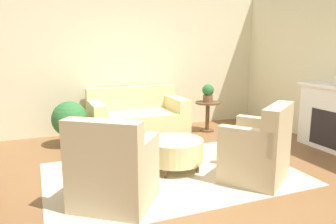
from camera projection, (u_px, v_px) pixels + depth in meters
name	position (u px, v px, depth m)	size (l,w,h in m)	color
ground_plane	(173.00, 174.00, 4.45)	(16.00, 16.00, 0.00)	brown
wall_back	(122.00, 61.00, 6.60)	(9.23, 0.12, 2.80)	beige
rug	(173.00, 174.00, 4.45)	(3.34, 2.16, 0.01)	beige
couch	(137.00, 118.00, 6.34)	(1.81, 0.97, 0.91)	beige
armchair_left	(112.00, 172.00, 3.49)	(1.08, 1.06, 1.00)	#C6B289
armchair_right	(259.00, 151.00, 4.20)	(1.08, 1.06, 1.00)	#C6B289
ottoman_table	(175.00, 150.00, 4.57)	(0.79, 0.79, 0.43)	beige
side_table	(208.00, 111.00, 6.62)	(0.50, 0.50, 0.60)	brown
fireplace	(336.00, 117.00, 5.35)	(0.44, 1.35, 1.10)	white
potted_plant_on_side_table	(208.00, 93.00, 6.54)	(0.23, 0.23, 0.36)	brown
potted_plant_floor	(70.00, 120.00, 5.63)	(0.61, 0.61, 0.78)	brown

